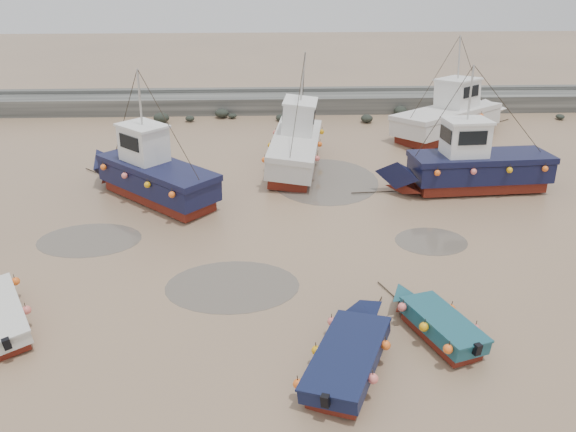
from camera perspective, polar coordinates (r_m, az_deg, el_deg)
The scene contains 13 objects.
ground at distance 22.12m, azimuth 2.72°, elevation -5.30°, with size 120.00×120.00×0.00m, color #967657.
seawall at distance 42.21m, azimuth 0.47°, elevation 11.41°, with size 60.00×4.92×1.50m.
puddle_a at distance 21.13m, azimuth -5.67°, elevation -7.09°, with size 5.01×5.01×0.01m, color #574F45.
puddle_b at distance 24.72m, azimuth 14.34°, elevation -2.49°, with size 3.09×3.09×0.01m, color #574F45.
puddle_c at distance 25.51m, azimuth -19.53°, elevation -2.30°, with size 4.43×4.43×0.01m, color #574F45.
puddle_d at distance 29.99m, azimuth 3.77°, elevation 3.62°, with size 5.65×5.65×0.01m, color #574F45.
dinghy_1 at distance 17.36m, azimuth 6.59°, elevation -13.50°, with size 3.48×5.98×1.43m.
dinghy_2 at distance 19.06m, azimuth 14.64°, elevation -10.08°, with size 2.67×4.98×1.43m.
cabin_boat_0 at distance 28.33m, azimuth -13.97°, elevation 4.41°, with size 8.08×7.32×6.22m.
cabin_boat_1 at distance 31.63m, azimuth 0.63°, elevation 7.50°, with size 3.69×10.29×6.22m.
cabin_boat_2 at distance 29.77m, azimuth 17.90°, elevation 4.96°, with size 10.11×3.30×6.22m.
cabin_boat_3 at distance 37.99m, azimuth 16.51°, elevation 9.70°, with size 9.46×7.17×6.22m.
person at distance 28.66m, azimuth -12.19°, elevation 1.92°, with size 0.60×0.39×1.64m, color #161736.
Camera 1 is at (-1.69, -18.71, 11.67)m, focal length 35.00 mm.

